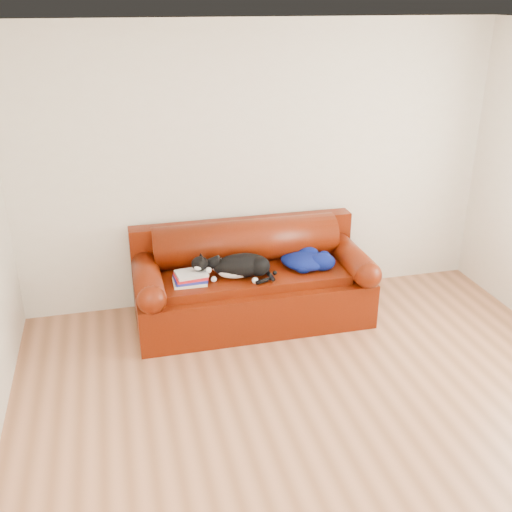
{
  "coord_description": "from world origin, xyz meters",
  "views": [
    {
      "loc": [
        -1.34,
        -3.24,
        2.76
      ],
      "look_at": [
        -0.2,
        1.35,
        0.7
      ],
      "focal_mm": 42.0,
      "sensor_mm": 36.0,
      "label": 1
    }
  ],
  "objects": [
    {
      "name": "ground",
      "position": [
        0.0,
        0.0,
        0.0
      ],
      "size": [
        4.5,
        4.5,
        0.0
      ],
      "primitive_type": "plane",
      "color": "brown",
      "rests_on": "ground"
    },
    {
      "name": "room_shell",
      "position": [
        0.12,
        0.02,
        1.67
      ],
      "size": [
        4.52,
        4.02,
        2.61
      ],
      "color": "beige",
      "rests_on": "ground"
    },
    {
      "name": "sofa_base",
      "position": [
        -0.2,
        1.49,
        0.24
      ],
      "size": [
        2.1,
        0.9,
        0.5
      ],
      "color": "#390E02",
      "rests_on": "ground"
    },
    {
      "name": "sofa_back",
      "position": [
        -0.2,
        1.74,
        0.54
      ],
      "size": [
        2.1,
        1.01,
        0.88
      ],
      "color": "#390E02",
      "rests_on": "ground"
    },
    {
      "name": "book_stack",
      "position": [
        -0.77,
        1.36,
        0.55
      ],
      "size": [
        0.28,
        0.23,
        0.1
      ],
      "rotation": [
        0.0,
        0.0,
        0.05
      ],
      "color": "beige",
      "rests_on": "sofa_base"
    },
    {
      "name": "cat",
      "position": [
        -0.33,
        1.39,
        0.6
      ],
      "size": [
        0.67,
        0.44,
        0.26
      ],
      "rotation": [
        0.0,
        0.0,
        -0.4
      ],
      "color": "black",
      "rests_on": "sofa_base"
    },
    {
      "name": "blanket",
      "position": [
        0.3,
        1.45,
        0.57
      ],
      "size": [
        0.49,
        0.45,
        0.15
      ],
      "rotation": [
        0.0,
        0.0,
        -0.17
      ],
      "color": "#080246",
      "rests_on": "sofa_base"
    }
  ]
}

